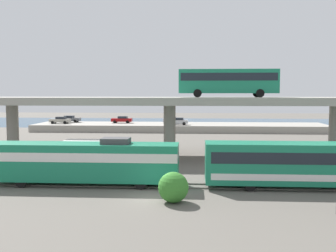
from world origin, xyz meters
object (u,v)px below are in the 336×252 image
at_px(parked_car_1, 178,121).
at_px(parked_car_2, 60,120).
at_px(train_locomotive, 75,160).
at_px(parked_car_4, 172,120).
at_px(service_truck_west, 78,153).
at_px(parked_car_0, 70,119).
at_px(train_coach_lead, 330,163).
at_px(transit_bus_on_overpass, 228,80).
at_px(parked_car_3, 122,119).

xyz_separation_m(parked_car_1, parked_car_2, (-25.57, 1.55, -0.00)).
height_order(train_locomotive, parked_car_2, train_locomotive).
relative_size(parked_car_2, parked_car_4, 1.06).
relative_size(service_truck_west, parked_car_0, 1.51).
xyz_separation_m(train_coach_lead, parked_car_0, (-39.41, 53.84, 0.05)).
relative_size(train_locomotive, service_truck_west, 2.58).
distance_m(service_truck_west, parked_car_0, 48.81).
bearing_deg(service_truck_west, parked_car_1, -102.61).
bearing_deg(transit_bus_on_overpass, train_coach_lead, -64.75).
distance_m(train_locomotive, transit_bus_on_overpass, 22.43).
relative_size(service_truck_west, parked_car_4, 1.66).
xyz_separation_m(parked_car_0, parked_car_4, (23.34, -2.18, -0.00)).
bearing_deg(parked_car_2, transit_bus_on_overpass, 133.87).
xyz_separation_m(transit_bus_on_overpass, service_truck_west, (-16.50, -7.81, -7.94)).
relative_size(train_locomotive, transit_bus_on_overpass, 1.46).
bearing_deg(parked_car_0, parked_car_3, -6.10).
xyz_separation_m(train_locomotive, train_coach_lead, (21.78, -0.00, -0.02)).
bearing_deg(parked_car_3, service_truck_west, 94.48).
xyz_separation_m(train_coach_lead, parked_car_4, (-16.07, 51.66, 0.05)).
distance_m(transit_bus_on_overpass, parked_car_2, 48.16).
bearing_deg(parked_car_4, parked_car_3, 175.49).
height_order(transit_bus_on_overpass, parked_car_2, transit_bus_on_overpass).
xyz_separation_m(train_locomotive, service_truck_west, (-1.98, 7.61, -0.55)).
height_order(train_coach_lead, transit_bus_on_overpass, transit_bus_on_overpass).
bearing_deg(parked_car_3, transit_bus_on_overpass, 118.33).
distance_m(service_truck_west, parked_car_2, 45.24).
bearing_deg(train_locomotive, service_truck_west, -75.39).
bearing_deg(train_locomotive, parked_car_1, -98.37).
bearing_deg(parked_car_0, transit_bus_on_overpass, -50.09).
bearing_deg(train_locomotive, parked_car_0, -71.88).
distance_m(train_coach_lead, parked_car_1, 50.38).
relative_size(train_coach_lead, parked_car_0, 4.63).
bearing_deg(transit_bus_on_overpass, parked_car_2, 133.87).
xyz_separation_m(parked_car_1, parked_car_4, (-1.37, 3.48, -0.00)).
distance_m(parked_car_0, parked_car_2, 4.20).
relative_size(train_locomotive, parked_car_1, 4.17).
height_order(train_coach_lead, parked_car_3, train_coach_lead).
xyz_separation_m(train_coach_lead, parked_car_2, (-40.26, 49.74, 0.05)).
height_order(parked_car_0, parked_car_2, same).
xyz_separation_m(service_truck_west, parked_car_0, (-15.64, 46.23, 0.58)).
bearing_deg(parked_car_2, train_locomotive, 110.38).
xyz_separation_m(transit_bus_on_overpass, parked_car_1, (-7.42, 32.76, -7.36)).
bearing_deg(train_coach_lead, parked_car_1, -73.04).
bearing_deg(parked_car_4, parked_car_2, -175.44).
xyz_separation_m(parked_car_0, parked_car_3, (12.12, -1.30, -0.00)).
height_order(train_locomotive, transit_bus_on_overpass, transit_bus_on_overpass).
bearing_deg(train_locomotive, parked_car_2, -69.62).
height_order(parked_car_3, parked_car_4, same).
distance_m(transit_bus_on_overpass, parked_car_1, 34.39).
height_order(parked_car_0, parked_car_1, same).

